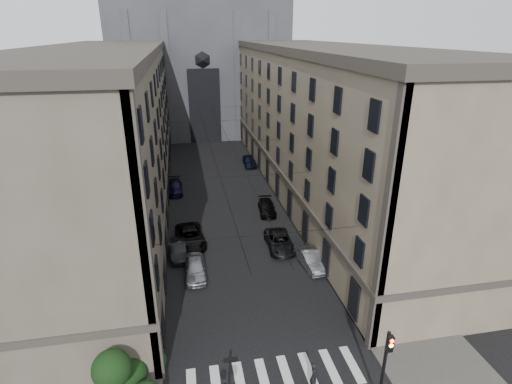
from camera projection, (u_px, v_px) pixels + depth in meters
sidewalk_left at (141, 200)px, 51.79m from camera, size 7.00×80.00×0.15m
sidewalk_right at (297, 189)px, 55.44m from camera, size 7.00×80.00×0.15m
zebra_crossing at (275, 376)px, 25.40m from camera, size 11.00×3.20×0.01m
building_left at (108, 131)px, 47.81m from camera, size 13.60×60.60×18.85m
building_right at (321, 122)px, 52.48m from camera, size 13.60×60.60×18.85m
gothic_tower at (199, 45)px, 82.47m from camera, size 35.00×23.00×58.00m
traffic_light_right at (386, 360)px, 22.34m from camera, size 0.34×0.50×5.20m
shrub_cluster at (130, 375)px, 23.22m from camera, size 3.90×4.40×3.90m
tram_wires at (220, 143)px, 50.59m from camera, size 14.00×60.00×0.43m
car_left_near at (196, 268)px, 35.56m from camera, size 1.86×4.59×1.56m
car_left_midnear at (178, 250)px, 38.70m from camera, size 1.69×4.34×1.41m
car_left_midfar at (190, 237)px, 40.94m from camera, size 3.22×6.07×1.62m
car_left_far at (174, 187)px, 54.13m from camera, size 2.20×5.25×1.51m
car_right_near at (310, 259)px, 37.03m from camera, size 2.11×4.79×1.53m
car_right_midnear at (280, 242)px, 40.13m from camera, size 2.60×5.42×1.49m
car_right_midfar at (267, 208)px, 48.05m from camera, size 2.36×4.86×1.36m
car_right_far at (249, 161)px, 64.85m from camera, size 2.10×4.88×1.64m
pedestrian at (314, 376)px, 24.17m from camera, size 0.59×0.79×1.97m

